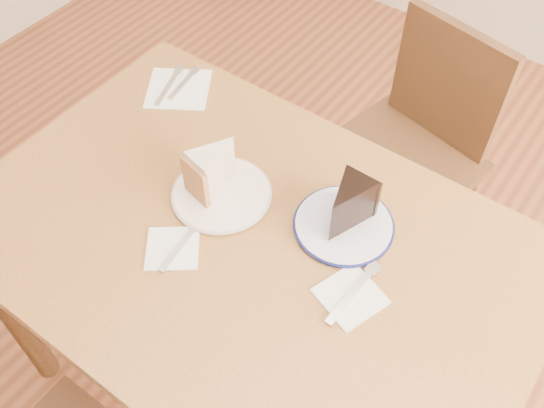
# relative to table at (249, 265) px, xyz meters

# --- Properties ---
(ground) EXTENTS (4.00, 4.00, 0.00)m
(ground) POSITION_rel_table_xyz_m (0.00, 0.00, -0.65)
(ground) COLOR #4D2514
(ground) RESTS_ON ground
(table) EXTENTS (1.20, 0.80, 0.75)m
(table) POSITION_rel_table_xyz_m (0.00, 0.00, 0.00)
(table) COLOR #573517
(table) RESTS_ON ground
(chair_far) EXTENTS (0.49, 0.49, 0.84)m
(chair_far) POSITION_rel_table_xyz_m (0.06, 0.69, -0.18)
(chair_far) COLOR black
(chair_far) RESTS_ON ground
(plate_cream) EXTENTS (0.21, 0.21, 0.01)m
(plate_cream) POSITION_rel_table_xyz_m (-0.12, 0.06, 0.10)
(plate_cream) COLOR white
(plate_cream) RESTS_ON table
(plate_navy) EXTENTS (0.20, 0.20, 0.01)m
(plate_navy) POSITION_rel_table_xyz_m (0.15, 0.15, 0.10)
(plate_navy) COLOR white
(plate_navy) RESTS_ON table
(carrot_cake) EXTENTS (0.09, 0.12, 0.10)m
(carrot_cake) POSITION_rel_table_xyz_m (-0.14, 0.07, 0.16)
(carrot_cake) COLOR beige
(carrot_cake) RESTS_ON plate_cream
(chocolate_cake) EXTENTS (0.08, 0.11, 0.10)m
(chocolate_cake) POSITION_rel_table_xyz_m (0.14, 0.14, 0.16)
(chocolate_cake) COLOR black
(chocolate_cake) RESTS_ON plate_navy
(napkin_cream) EXTENTS (0.15, 0.15, 0.00)m
(napkin_cream) POSITION_rel_table_xyz_m (-0.11, -0.11, 0.10)
(napkin_cream) COLOR white
(napkin_cream) RESTS_ON table
(napkin_navy) EXTENTS (0.14, 0.14, 0.00)m
(napkin_navy) POSITION_rel_table_xyz_m (0.25, 0.01, 0.10)
(napkin_navy) COLOR white
(napkin_navy) RESTS_ON table
(napkin_spare) EXTENTS (0.22, 0.22, 0.00)m
(napkin_spare) POSITION_rel_table_xyz_m (-0.43, 0.27, 0.10)
(napkin_spare) COLOR white
(napkin_spare) RESTS_ON table
(fork_cream) EXTENTS (0.03, 0.14, 0.00)m
(fork_cream) POSITION_rel_table_xyz_m (-0.10, -0.10, 0.10)
(fork_cream) COLOR silver
(fork_cream) RESTS_ON napkin_cream
(knife_navy) EXTENTS (0.02, 0.17, 0.00)m
(knife_navy) POSITION_rel_table_xyz_m (0.25, 0.02, 0.10)
(knife_navy) COLOR white
(knife_navy) RESTS_ON napkin_navy
(fork_spare) EXTENTS (0.04, 0.14, 0.00)m
(fork_spare) POSITION_rel_table_xyz_m (-0.43, 0.29, 0.10)
(fork_spare) COLOR silver
(fork_spare) RESTS_ON napkin_spare
(knife_spare) EXTENTS (0.06, 0.16, 0.00)m
(knife_spare) POSITION_rel_table_xyz_m (-0.46, 0.26, 0.10)
(knife_spare) COLOR silver
(knife_spare) RESTS_ON napkin_spare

